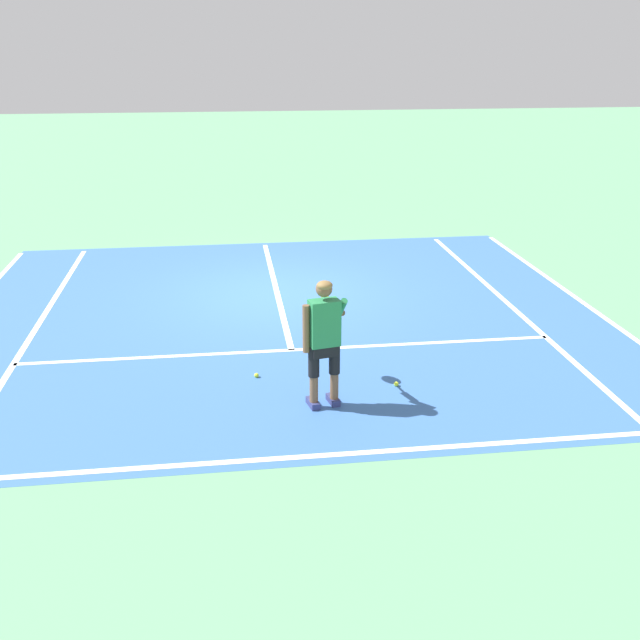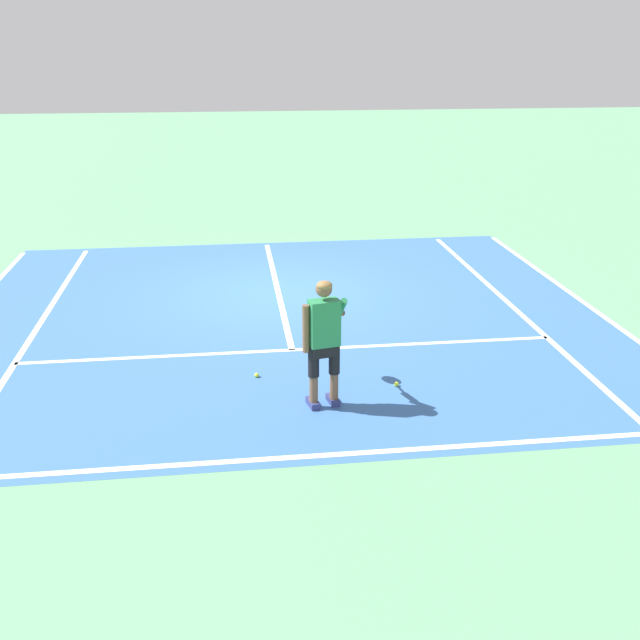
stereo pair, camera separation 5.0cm
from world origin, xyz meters
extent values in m
plane|color=#609E70|center=(0.00, 0.00, 0.00)|extent=(80.00, 80.00, 0.00)
cube|color=#3866A8|center=(0.00, -1.16, 0.00)|extent=(10.98, 9.96, 0.00)
cube|color=white|center=(0.00, -5.95, 0.00)|extent=(10.98, 0.10, 0.01)
cube|color=white|center=(0.00, -2.78, 0.00)|extent=(8.23, 0.10, 0.01)
cube|color=white|center=(0.00, 0.42, 0.00)|extent=(0.10, 6.40, 0.01)
cube|color=white|center=(-4.12, -1.16, 0.00)|extent=(0.10, 9.56, 0.01)
cube|color=white|center=(4.12, -1.16, 0.00)|extent=(0.10, 9.56, 0.01)
cube|color=white|center=(5.49, -1.16, 0.00)|extent=(0.10, 9.56, 0.01)
cube|color=navy|center=(0.10, -4.70, 0.04)|extent=(0.16, 0.30, 0.09)
cube|color=navy|center=(0.37, -4.64, 0.04)|extent=(0.16, 0.30, 0.09)
cylinder|color=brown|center=(0.10, -4.74, 0.27)|extent=(0.11, 0.11, 0.36)
cylinder|color=black|center=(0.10, -4.74, 0.66)|extent=(0.14, 0.14, 0.41)
cylinder|color=brown|center=(0.38, -4.68, 0.27)|extent=(0.11, 0.11, 0.36)
cylinder|color=black|center=(0.38, -4.68, 0.66)|extent=(0.14, 0.14, 0.41)
cube|color=black|center=(0.24, -4.71, 0.82)|extent=(0.37, 0.26, 0.20)
cube|color=#28844C|center=(0.24, -4.71, 1.16)|extent=(0.42, 0.29, 0.60)
cylinder|color=brown|center=(0.01, -4.76, 1.11)|extent=(0.09, 0.09, 0.62)
cylinder|color=#28844C|center=(0.48, -4.57, 1.31)|extent=(0.14, 0.27, 0.29)
cylinder|color=brown|center=(0.48, -4.35, 1.17)|extent=(0.14, 0.30, 0.14)
sphere|color=brown|center=(0.24, -4.70, 1.60)|extent=(0.21, 0.21, 0.21)
ellipsoid|color=olive|center=(0.24, -4.72, 1.66)|extent=(0.24, 0.24, 0.12)
cylinder|color=#232326|center=(0.45, -4.14, 1.14)|extent=(0.07, 0.20, 0.03)
cylinder|color=yellow|center=(0.42, -3.99, 1.14)|extent=(0.04, 0.10, 0.02)
torus|color=yellow|center=(0.38, -3.81, 1.14)|extent=(0.09, 0.30, 0.30)
cylinder|color=silver|center=(0.38, -3.81, 1.14)|extent=(0.06, 0.24, 0.25)
sphere|color=#CCE02D|center=(-0.59, -3.71, 0.03)|extent=(0.07, 0.07, 0.07)
sphere|color=#CCE02D|center=(1.31, -4.25, 0.03)|extent=(0.07, 0.07, 0.07)
camera|label=1|loc=(-0.96, -13.33, 4.45)|focal=41.79mm
camera|label=2|loc=(-0.91, -13.33, 4.45)|focal=41.79mm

